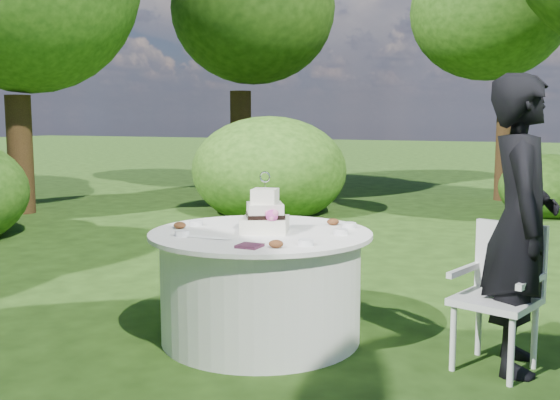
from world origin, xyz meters
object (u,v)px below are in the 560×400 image
(table, at_px, (261,285))
(chair, at_px, (502,285))
(guest, at_px, (521,224))
(napkins, at_px, (250,246))
(cake, at_px, (265,216))

(table, height_order, chair, chair)
(chair, bearing_deg, guest, 9.25)
(guest, bearing_deg, table, 86.51)
(napkins, xyz_separation_m, guest, (1.51, 0.69, 0.13))
(cake, relative_size, chair, 0.47)
(cake, bearing_deg, chair, 5.45)
(napkins, distance_m, chair, 1.59)
(guest, height_order, table, guest)
(table, relative_size, cake, 3.66)
(table, bearing_deg, napkins, -70.87)
(napkins, bearing_deg, guest, 24.61)
(guest, bearing_deg, cake, 86.75)
(napkins, relative_size, table, 0.09)
(guest, xyz_separation_m, chair, (-0.09, -0.02, -0.39))
(chair, bearing_deg, table, -174.80)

